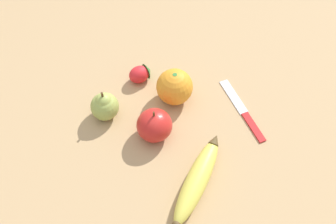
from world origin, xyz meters
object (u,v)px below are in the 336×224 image
(strawberry, at_px, (141,74))
(paring_knife, at_px, (244,111))
(apple, at_px, (152,125))
(pear, at_px, (105,106))
(orange, at_px, (175,87))
(banana, at_px, (197,179))

(strawberry, height_order, paring_knife, strawberry)
(apple, bearing_deg, pear, 164.22)
(paring_knife, bearing_deg, apple, 173.32)
(orange, relative_size, apple, 1.02)
(orange, relative_size, paring_knife, 0.50)
(orange, height_order, strawberry, orange)
(strawberry, relative_size, paring_knife, 0.40)
(orange, distance_m, pear, 0.17)
(strawberry, bearing_deg, paring_knife, -54.12)
(banana, height_order, apple, apple)
(banana, relative_size, apple, 2.63)
(pear, xyz_separation_m, paring_knife, (0.32, 0.06, -0.03))
(pear, height_order, paring_knife, pear)
(orange, relative_size, pear, 1.04)
(banana, relative_size, strawberry, 3.18)
(banana, bearing_deg, orange, 36.03)
(orange, bearing_deg, banana, -68.85)
(apple, distance_m, paring_knife, 0.22)
(orange, bearing_deg, strawberry, 153.84)
(banana, bearing_deg, paring_knife, -7.72)
(pear, bearing_deg, strawberry, 64.99)
(paring_knife, bearing_deg, strawberry, 134.85)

